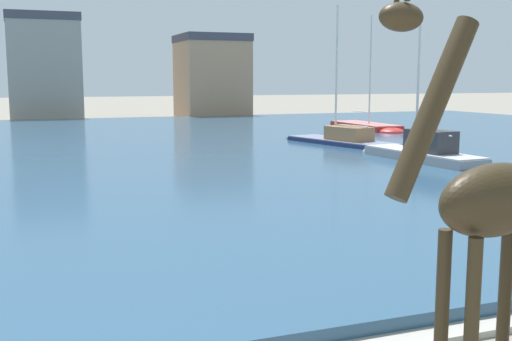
# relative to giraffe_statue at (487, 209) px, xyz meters

# --- Properties ---
(harbor_water) EXTENTS (89.39, 54.14, 0.35)m
(harbor_water) POSITION_rel_giraffe_statue_xyz_m (-1.20, 29.30, -2.38)
(harbor_water) COLOR #2D5170
(harbor_water) RESTS_ON ground
(giraffe_statue) EXTENTS (2.86, 0.99, 5.02)m
(giraffe_statue) POSITION_rel_giraffe_statue_xyz_m (0.00, 0.00, 0.00)
(giraffe_statue) COLOR #382B19
(giraffe_statue) RESTS_ON ground
(sailboat_grey) EXTENTS (2.26, 7.78, 6.85)m
(sailboat_grey) POSITION_rel_giraffe_statue_xyz_m (12.30, 18.75, -1.97)
(sailboat_grey) COLOR #939399
(sailboat_grey) RESTS_ON ground
(sailboat_red) EXTENTS (2.31, 7.95, 8.72)m
(sailboat_red) POSITION_rel_giraffe_statue_xyz_m (19.63, 34.95, -2.14)
(sailboat_red) COLOR red
(sailboat_red) RESTS_ON ground
(sailboat_navy) EXTENTS (4.01, 8.90, 8.25)m
(sailboat_navy) POSITION_rel_giraffe_statue_xyz_m (12.31, 26.65, -2.09)
(sailboat_navy) COLOR navy
(sailboat_navy) RESTS_ON ground
(townhouse_end_terrace) EXTENTS (6.99, 5.27, 10.48)m
(townhouse_end_terrace) POSITION_rel_giraffe_statue_xyz_m (-2.17, 60.58, 2.70)
(townhouse_end_terrace) COLOR gray
(townhouse_end_terrace) RESTS_ON ground
(townhouse_wide_warehouse) EXTENTS (6.93, 7.25, 8.76)m
(townhouse_wide_warehouse) POSITION_rel_giraffe_statue_xyz_m (14.82, 59.52, 1.83)
(townhouse_wide_warehouse) COLOR tan
(townhouse_wide_warehouse) RESTS_ON ground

